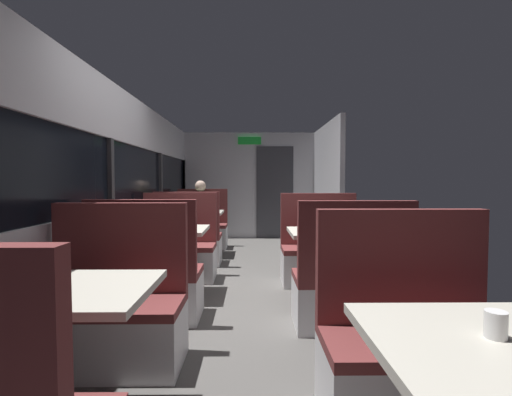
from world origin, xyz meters
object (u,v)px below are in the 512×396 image
at_px(dining_table_far_window, 196,217).
at_px(bench_far_window_facing_entry, 202,230).
at_px(dining_table_rear_aisle, 333,240).
at_px(bench_rear_aisle_facing_entry, 320,256).
at_px(coffee_cup_primary, 496,325).
at_px(bench_near_window_facing_entry, 113,317).
at_px(bench_front_aisle_facing_entry, 412,358).
at_px(bench_mid_window_facing_end, 147,284).
at_px(bench_mid_window_facing_entry, 178,253).
at_px(bench_rear_aisle_facing_end, 351,290).
at_px(dining_table_mid_window, 165,238).
at_px(dining_table_front_aisle, 504,367).
at_px(bench_far_window_facing_end, 189,243).
at_px(dining_table_near_window, 59,307).
at_px(seated_passenger, 201,219).

height_order(dining_table_far_window, bench_far_window_facing_entry, bench_far_window_facing_entry).
xyz_separation_m(bench_far_window_facing_entry, dining_table_rear_aisle, (1.79, -3.11, 0.31)).
distance_m(bench_rear_aisle_facing_entry, coffee_cup_primary, 3.34).
bearing_deg(bench_far_window_facing_entry, dining_table_rear_aisle, -60.04).
height_order(bench_rear_aisle_facing_entry, coffee_cup_primary, bench_rear_aisle_facing_entry).
height_order(bench_near_window_facing_entry, bench_front_aisle_facing_entry, same).
distance_m(bench_far_window_facing_entry, bench_rear_aisle_facing_entry, 3.00).
relative_size(bench_mid_window_facing_end, bench_mid_window_facing_entry, 1.00).
relative_size(dining_table_far_window, bench_rear_aisle_facing_end, 0.82).
height_order(dining_table_mid_window, bench_mid_window_facing_entry, bench_mid_window_facing_entry).
relative_size(dining_table_front_aisle, bench_rear_aisle_facing_end, 0.82).
bearing_deg(bench_mid_window_facing_entry, bench_far_window_facing_entry, 90.00).
height_order(bench_near_window_facing_entry, dining_table_rear_aisle, bench_near_window_facing_entry).
bearing_deg(bench_near_window_facing_entry, bench_far_window_facing_end, 90.00).
bearing_deg(dining_table_near_window, bench_near_window_facing_entry, 90.00).
relative_size(bench_far_window_facing_end, dining_table_rear_aisle, 1.22).
bearing_deg(bench_mid_window_facing_entry, dining_table_mid_window, -90.00).
distance_m(bench_near_window_facing_entry, coffee_cup_primary, 2.23).
distance_m(bench_front_aisle_facing_entry, bench_rear_aisle_facing_entry, 2.61).
bearing_deg(bench_mid_window_facing_end, dining_table_near_window, -90.00).
height_order(dining_table_front_aisle, bench_front_aisle_facing_entry, bench_front_aisle_facing_entry).
distance_m(dining_table_mid_window, bench_rear_aisle_facing_entry, 1.88).
distance_m(dining_table_far_window, bench_rear_aisle_facing_entry, 2.49).
distance_m(bench_near_window_facing_entry, bench_far_window_facing_entry, 4.41).
relative_size(dining_table_mid_window, seated_passenger, 0.71).
bearing_deg(bench_mid_window_facing_end, dining_table_far_window, 90.00).
distance_m(dining_table_mid_window, dining_table_rear_aisle, 1.80).
bearing_deg(bench_rear_aisle_facing_entry, bench_near_window_facing_entry, -131.74).
height_order(bench_far_window_facing_end, bench_rear_aisle_facing_end, same).
xyz_separation_m(bench_far_window_facing_entry, seated_passenger, (0.00, -0.07, 0.21)).
bearing_deg(seated_passenger, dining_table_rear_aisle, -59.45).
bearing_deg(bench_rear_aisle_facing_entry, dining_table_rear_aisle, -90.00).
height_order(bench_far_window_facing_end, bench_rear_aisle_facing_entry, same).
bearing_deg(dining_table_mid_window, bench_far_window_facing_end, 90.00).
relative_size(bench_far_window_facing_entry, bench_front_aisle_facing_entry, 1.00).
bearing_deg(seated_passenger, bench_far_window_facing_end, -90.00).
bearing_deg(bench_far_window_facing_entry, bench_rear_aisle_facing_entry, -53.36).
bearing_deg(bench_rear_aisle_facing_entry, coffee_cup_primary, -90.61).
height_order(bench_far_window_facing_entry, dining_table_front_aisle, bench_far_window_facing_entry).
bearing_deg(bench_mid_window_facing_entry, bench_front_aisle_facing_entry, -57.47).
bearing_deg(dining_table_near_window, bench_far_window_facing_end, 90.00).
bearing_deg(bench_far_window_facing_entry, dining_table_far_window, -90.00).
relative_size(bench_near_window_facing_entry, bench_front_aisle_facing_entry, 1.00).
xyz_separation_m(bench_mid_window_facing_end, bench_rear_aisle_facing_entry, (1.79, 1.20, 0.00)).
xyz_separation_m(dining_table_mid_window, bench_rear_aisle_facing_end, (1.79, -0.90, -0.31)).
height_order(bench_mid_window_facing_entry, dining_table_far_window, bench_mid_window_facing_entry).
relative_size(bench_far_window_facing_end, seated_passenger, 0.87).
distance_m(bench_near_window_facing_entry, dining_table_rear_aisle, 2.24).
distance_m(dining_table_near_window, bench_far_window_facing_entry, 5.12).
bearing_deg(bench_front_aisle_facing_entry, bench_mid_window_facing_entry, 122.53).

